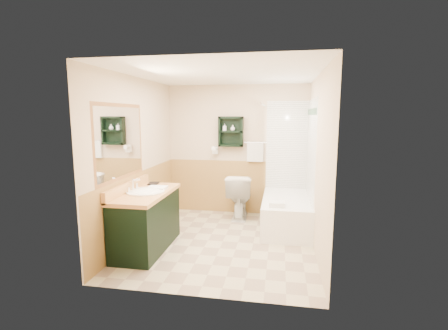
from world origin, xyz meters
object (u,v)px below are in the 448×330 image
(hair_dryer, at_px, (215,150))
(soap_bottle_b, at_px, (233,128))
(soap_bottle_a, at_px, (225,129))
(vanity_book, at_px, (148,177))
(toilet, at_px, (239,196))
(vanity, at_px, (147,221))
(wall_shelf, at_px, (231,132))
(bathtub, at_px, (286,213))

(hair_dryer, distance_m, soap_bottle_b, 0.53)
(soap_bottle_a, xyz_separation_m, soap_bottle_b, (0.15, 0.00, 0.01))
(vanity_book, bearing_deg, toilet, 34.38)
(vanity, bearing_deg, wall_shelf, 64.05)
(toilet, relative_size, soap_bottle_a, 6.29)
(vanity_book, xyz_separation_m, soap_bottle_b, (1.10, 1.34, 0.70))
(hair_dryer, distance_m, vanity, 2.11)
(wall_shelf, height_order, bathtub, wall_shelf)
(vanity, bearing_deg, soap_bottle_b, 63.08)
(vanity_book, bearing_deg, soap_bottle_b, 42.67)
(toilet, bearing_deg, hair_dryer, -28.03)
(bathtub, bearing_deg, soap_bottle_a, 150.21)
(wall_shelf, xyz_separation_m, soap_bottle_a, (-0.11, -0.01, 0.04))
(vanity, xyz_separation_m, soap_bottle_a, (0.78, 1.83, 1.19))
(hair_dryer, relative_size, vanity, 0.19)
(soap_bottle_a, bearing_deg, vanity, -113.09)
(vanity, xyz_separation_m, vanity_book, (-0.17, 0.50, 0.51))
(toilet, distance_m, soap_bottle_b, 1.24)
(wall_shelf, distance_m, hair_dryer, 0.46)
(wall_shelf, xyz_separation_m, bathtub, (1.03, -0.66, -1.30))
(toilet, bearing_deg, vanity, 53.45)
(wall_shelf, relative_size, soap_bottle_b, 5.11)
(bathtub, height_order, toilet, toilet)
(soap_bottle_a, bearing_deg, vanity_book, -125.32)
(wall_shelf, distance_m, vanity_book, 1.82)
(hair_dryer, xyz_separation_m, vanity_book, (-0.76, -1.37, -0.29))
(wall_shelf, height_order, vanity, wall_shelf)
(vanity, xyz_separation_m, bathtub, (1.92, 1.18, -0.15))
(toilet, height_order, vanity_book, vanity_book)
(bathtub, height_order, vanity_book, vanity_book)
(hair_dryer, distance_m, soap_bottle_a, 0.44)
(vanity, xyz_separation_m, toilet, (1.08, 1.64, -0.01))
(hair_dryer, xyz_separation_m, soap_bottle_b, (0.34, -0.03, 0.41))
(hair_dryer, height_order, vanity_book, hair_dryer)
(bathtub, height_order, soap_bottle_b, soap_bottle_b)
(wall_shelf, relative_size, soap_bottle_a, 4.30)
(vanity, bearing_deg, soap_bottle_a, 66.91)
(hair_dryer, height_order, toilet, hair_dryer)
(hair_dryer, bearing_deg, bathtub, -27.22)
(wall_shelf, relative_size, vanity, 0.43)
(soap_bottle_b, bearing_deg, toilet, -52.40)
(bathtub, height_order, soap_bottle_a, soap_bottle_a)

